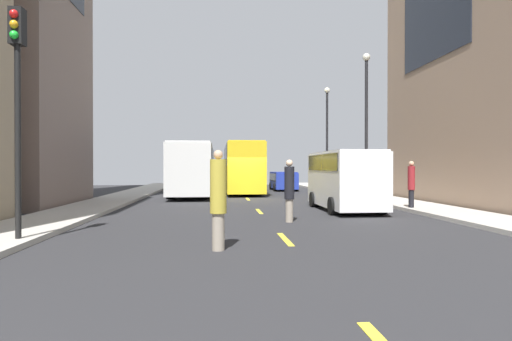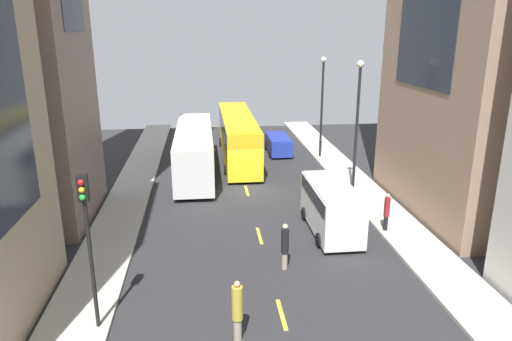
{
  "view_description": "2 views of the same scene",
  "coord_description": "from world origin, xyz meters",
  "px_view_note": "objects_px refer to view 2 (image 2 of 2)",
  "views": [
    {
      "loc": [
        -1.76,
        -25.0,
        1.9
      ],
      "look_at": [
        0.81,
        3.55,
        1.67
      ],
      "focal_mm": 29.73,
      "sensor_mm": 36.0,
      "label": 1
    },
    {
      "loc": [
        -2.68,
        -29.11,
        10.35
      ],
      "look_at": [
        0.67,
        0.56,
        1.21
      ],
      "focal_mm": 33.06,
      "sensor_mm": 36.0,
      "label": 2
    }
  ],
  "objects_px": {
    "city_bus_white": "(194,146)",
    "pedestrian_crossing_mid": "(285,245)",
    "pedestrian_waiting_curb": "(237,310)",
    "traffic_light_near_corner": "(87,224)",
    "streetcar_yellow": "(238,133)",
    "car_blue_0": "(278,143)",
    "delivery_van_white": "(331,205)",
    "pedestrian_crossing_near": "(387,211)"
  },
  "relations": [
    {
      "from": "pedestrian_crossing_near",
      "to": "traffic_light_near_corner",
      "type": "xyz_separation_m",
      "value": [
        -13.23,
        -6.84,
        2.85
      ]
    },
    {
      "from": "city_bus_white",
      "to": "pedestrian_waiting_curb",
      "type": "relative_size",
      "value": 5.54
    },
    {
      "from": "streetcar_yellow",
      "to": "pedestrian_waiting_curb",
      "type": "relative_size",
      "value": 6.07
    },
    {
      "from": "streetcar_yellow",
      "to": "pedestrian_crossing_mid",
      "type": "bearing_deg",
      "value": -87.99
    },
    {
      "from": "pedestrian_crossing_near",
      "to": "pedestrian_crossing_mid",
      "type": "xyz_separation_m",
      "value": [
        -5.9,
        -3.21,
        -0.08
      ]
    },
    {
      "from": "delivery_van_white",
      "to": "pedestrian_crossing_near",
      "type": "xyz_separation_m",
      "value": [
        2.83,
        -0.44,
        -0.28
      ]
    },
    {
      "from": "delivery_van_white",
      "to": "streetcar_yellow",
      "type": "bearing_deg",
      "value": 103.94
    },
    {
      "from": "traffic_light_near_corner",
      "to": "car_blue_0",
      "type": "bearing_deg",
      "value": 66.44
    },
    {
      "from": "delivery_van_white",
      "to": "pedestrian_crossing_near",
      "type": "relative_size",
      "value": 2.74
    },
    {
      "from": "streetcar_yellow",
      "to": "car_blue_0",
      "type": "distance_m",
      "value": 3.9
    },
    {
      "from": "city_bus_white",
      "to": "car_blue_0",
      "type": "bearing_deg",
      "value": 34.58
    },
    {
      "from": "city_bus_white",
      "to": "pedestrian_waiting_curb",
      "type": "bearing_deg",
      "value": -85.22
    },
    {
      "from": "pedestrian_waiting_curb",
      "to": "traffic_light_near_corner",
      "type": "height_order",
      "value": "traffic_light_near_corner"
    },
    {
      "from": "streetcar_yellow",
      "to": "pedestrian_crossing_near",
      "type": "bearing_deg",
      "value": -67.0
    },
    {
      "from": "pedestrian_crossing_mid",
      "to": "streetcar_yellow",
      "type": "bearing_deg",
      "value": -115.29
    },
    {
      "from": "city_bus_white",
      "to": "traffic_light_near_corner",
      "type": "relative_size",
      "value": 2.25
    },
    {
      "from": "streetcar_yellow",
      "to": "car_blue_0",
      "type": "height_order",
      "value": "streetcar_yellow"
    },
    {
      "from": "city_bus_white",
      "to": "pedestrian_crossing_mid",
      "type": "distance_m",
      "value": 15.56
    },
    {
      "from": "delivery_van_white",
      "to": "city_bus_white",
      "type": "bearing_deg",
      "value": 122.33
    },
    {
      "from": "car_blue_0",
      "to": "pedestrian_waiting_curb",
      "type": "xyz_separation_m",
      "value": [
        -5.32,
        -24.55,
        0.32
      ]
    },
    {
      "from": "car_blue_0",
      "to": "pedestrian_crossing_near",
      "type": "xyz_separation_m",
      "value": [
        3.03,
        -16.57,
        0.35
      ]
    },
    {
      "from": "city_bus_white",
      "to": "pedestrian_crossing_near",
      "type": "xyz_separation_m",
      "value": [
        10.0,
        -11.77,
        -0.78
      ]
    },
    {
      "from": "pedestrian_crossing_near",
      "to": "streetcar_yellow",
      "type": "bearing_deg",
      "value": -143.81
    },
    {
      "from": "delivery_van_white",
      "to": "traffic_light_near_corner",
      "type": "relative_size",
      "value": 0.98
    },
    {
      "from": "pedestrian_crossing_near",
      "to": "pedestrian_crossing_mid",
      "type": "relative_size",
      "value": 0.93
    },
    {
      "from": "streetcar_yellow",
      "to": "delivery_van_white",
      "type": "relative_size",
      "value": 2.52
    },
    {
      "from": "pedestrian_waiting_curb",
      "to": "pedestrian_crossing_mid",
      "type": "xyz_separation_m",
      "value": [
        2.45,
        4.77,
        -0.06
      ]
    },
    {
      "from": "city_bus_white",
      "to": "streetcar_yellow",
      "type": "bearing_deg",
      "value": 46.72
    },
    {
      "from": "car_blue_0",
      "to": "pedestrian_crossing_near",
      "type": "bearing_deg",
      "value": -79.65
    },
    {
      "from": "city_bus_white",
      "to": "streetcar_yellow",
      "type": "height_order",
      "value": "streetcar_yellow"
    },
    {
      "from": "streetcar_yellow",
      "to": "city_bus_white",
      "type": "bearing_deg",
      "value": -133.28
    },
    {
      "from": "car_blue_0",
      "to": "traffic_light_near_corner",
      "type": "bearing_deg",
      "value": -113.56
    },
    {
      "from": "pedestrian_crossing_mid",
      "to": "traffic_light_near_corner",
      "type": "bearing_deg",
      "value": -1.02
    },
    {
      "from": "streetcar_yellow",
      "to": "pedestrian_waiting_curb",
      "type": "distance_m",
      "value": 23.5
    },
    {
      "from": "streetcar_yellow",
      "to": "pedestrian_crossing_mid",
      "type": "distance_m",
      "value": 18.68
    },
    {
      "from": "city_bus_white",
      "to": "pedestrian_crossing_near",
      "type": "relative_size",
      "value": 6.29
    },
    {
      "from": "delivery_van_white",
      "to": "pedestrian_waiting_curb",
      "type": "distance_m",
      "value": 10.08
    },
    {
      "from": "car_blue_0",
      "to": "pedestrian_crossing_mid",
      "type": "height_order",
      "value": "pedestrian_crossing_mid"
    },
    {
      "from": "delivery_van_white",
      "to": "pedestrian_crossing_mid",
      "type": "relative_size",
      "value": 2.56
    },
    {
      "from": "streetcar_yellow",
      "to": "car_blue_0",
      "type": "bearing_deg",
      "value": 17.98
    },
    {
      "from": "pedestrian_waiting_curb",
      "to": "streetcar_yellow",
      "type": "bearing_deg",
      "value": 47.56
    },
    {
      "from": "pedestrian_waiting_curb",
      "to": "pedestrian_crossing_near",
      "type": "height_order",
      "value": "pedestrian_waiting_curb"
    }
  ]
}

